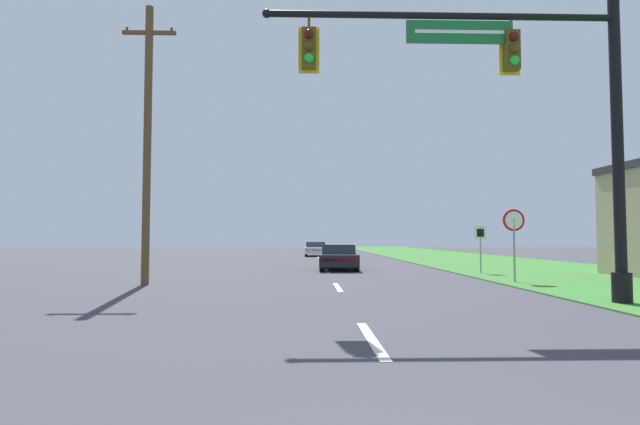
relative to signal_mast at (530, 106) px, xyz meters
name	(u,v)px	position (x,y,z in m)	size (l,w,h in m)	color
grass_verge_right	(485,262)	(6.18, 20.14, -4.65)	(10.00, 110.00, 0.04)	#38752D
road_center_line	(327,271)	(-4.32, 12.14, -4.66)	(0.16, 34.80, 0.01)	silver
signal_mast	(530,106)	(0.00, 0.00, 0.00)	(8.66, 0.47, 7.68)	black
car_ahead	(338,257)	(-3.70, 13.13, -4.06)	(2.03, 4.71, 1.19)	black
far_car	(315,249)	(-4.48, 31.27, -4.06)	(1.82, 4.60, 1.19)	black
stop_sign	(514,229)	(1.88, 5.51, -2.80)	(0.76, 0.07, 2.50)	gray
route_sign_post	(480,238)	(2.25, 9.89, -3.14)	(0.55, 0.06, 2.03)	gray
utility_pole_near	(147,139)	(-10.65, 5.23, 0.20)	(1.80, 0.26, 9.42)	brown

